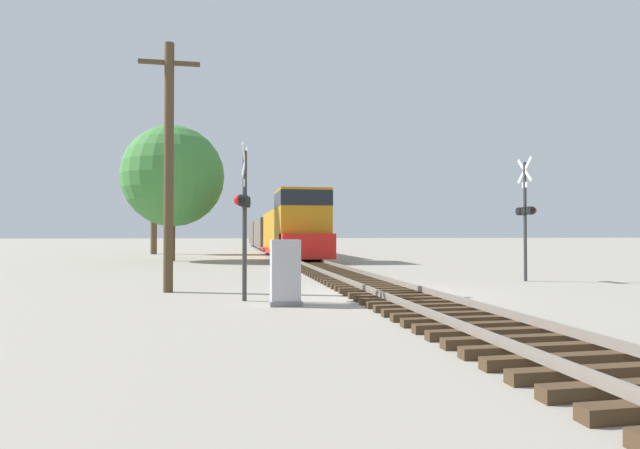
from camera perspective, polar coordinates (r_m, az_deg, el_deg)
The scene contains 9 objects.
ground_plane at distance 14.78m, azimuth 7.40°, elevation -7.86°, with size 400.00×400.00×0.00m, color gray.
rail_track_bed at distance 14.77m, azimuth 7.40°, elevation -7.33°, with size 2.60×160.00×0.31m.
freight_train at distance 51.49m, azimuth -5.38°, elevation -0.96°, with size 3.12×50.38×4.49m.
crossing_signal_near at distance 13.17m, azimuth -8.74°, elevation 1.96°, with size 0.46×1.02×4.08m.
crossing_signal_far at distance 20.01m, azimuth 22.46°, elevation 1.26°, with size 0.34×1.00×4.58m.
relay_cabinet at distance 12.31m, azimuth -4.01°, elevation -5.52°, with size 0.77×0.68×1.60m.
utility_pole at distance 15.77m, azimuth -16.89°, elevation 6.76°, with size 1.80×0.29×7.52m.
tree_far_right at distance 33.97m, azimuth -16.44°, elevation 5.32°, with size 6.56×6.56×8.80m.
tree_mid_background at distance 46.04m, azimuth -18.43°, elevation 5.27°, with size 4.12×4.12×8.96m.
Camera 1 is at (-4.47, -13.98, 1.74)m, focal length 28.00 mm.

